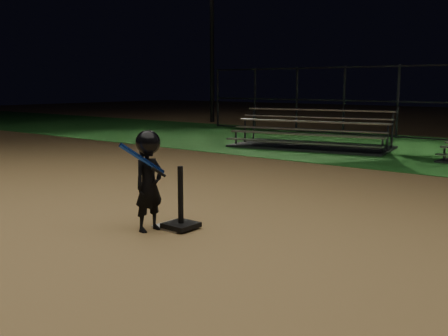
{
  "coord_description": "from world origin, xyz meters",
  "views": [
    {
      "loc": [
        4.61,
        -4.73,
        1.83
      ],
      "look_at": [
        0.0,
        1.0,
        0.65
      ],
      "focal_mm": 41.78,
      "sensor_mm": 36.0,
      "label": 1
    }
  ],
  "objects_px": {
    "child_batter": "(149,178)",
    "bleacher_left": "(311,140)",
    "home_plate": "(176,226)",
    "light_pole_left": "(211,19)",
    "batting_tee": "(181,216)"
  },
  "relations": [
    {
      "from": "batting_tee",
      "to": "bleacher_left",
      "type": "distance_m",
      "value": 9.19
    },
    {
      "from": "home_plate",
      "to": "bleacher_left",
      "type": "xyz_separation_m",
      "value": [
        -2.88,
        8.64,
        0.22
      ]
    },
    {
      "from": "home_plate",
      "to": "batting_tee",
      "type": "height_order",
      "value": "batting_tee"
    },
    {
      "from": "batting_tee",
      "to": "child_batter",
      "type": "xyz_separation_m",
      "value": [
        -0.27,
        -0.29,
        0.51
      ]
    },
    {
      "from": "batting_tee",
      "to": "bleacher_left",
      "type": "bearing_deg",
      "value": 109.17
    },
    {
      "from": "home_plate",
      "to": "child_batter",
      "type": "relative_size",
      "value": 0.35
    },
    {
      "from": "child_batter",
      "to": "bleacher_left",
      "type": "height_order",
      "value": "child_batter"
    },
    {
      "from": "light_pole_left",
      "to": "batting_tee",
      "type": "bearing_deg",
      "value": -51.01
    },
    {
      "from": "batting_tee",
      "to": "light_pole_left",
      "type": "xyz_separation_m",
      "value": [
        -12.13,
        14.99,
        4.78
      ]
    },
    {
      "from": "home_plate",
      "to": "light_pole_left",
      "type": "distance_m",
      "value": 19.79
    },
    {
      "from": "light_pole_left",
      "to": "child_batter",
      "type": "bearing_deg",
      "value": -52.17
    },
    {
      "from": "home_plate",
      "to": "light_pole_left",
      "type": "relative_size",
      "value": 0.05
    },
    {
      "from": "child_batter",
      "to": "batting_tee",
      "type": "bearing_deg",
      "value": -38.21
    },
    {
      "from": "home_plate",
      "to": "bleacher_left",
      "type": "height_order",
      "value": "bleacher_left"
    },
    {
      "from": "home_plate",
      "to": "light_pole_left",
      "type": "xyz_separation_m",
      "value": [
        -12.0,
        14.94,
        4.93
      ]
    }
  ]
}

